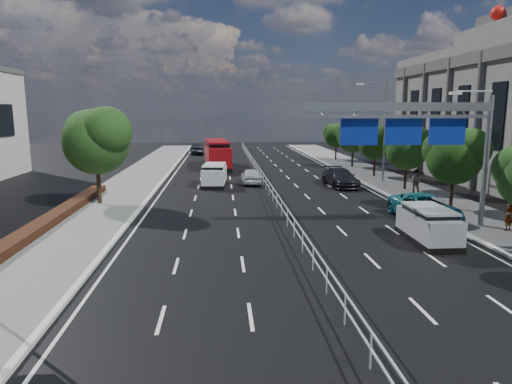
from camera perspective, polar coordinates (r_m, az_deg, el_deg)
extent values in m
plane|color=black|center=(15.33, 10.17, -14.72)|extent=(160.00, 160.00, 0.00)
cube|color=silver|center=(15.78, -24.57, -14.49)|extent=(0.25, 140.00, 0.15)
cube|color=silver|center=(36.53, 1.37, 1.64)|extent=(0.05, 85.00, 0.05)
cube|color=silver|center=(36.60, 1.37, 0.94)|extent=(0.05, 85.00, 0.05)
cylinder|color=gray|center=(27.58, 26.79, 3.22)|extent=(0.28, 0.28, 7.20)
cube|color=gray|center=(25.20, 17.42, 10.14)|extent=(10.20, 0.25, 0.45)
cube|color=gray|center=(25.21, 17.36, 9.00)|extent=(10.20, 0.18, 0.18)
cylinder|color=gray|center=(26.95, 25.59, 11.29)|extent=(2.00, 0.10, 0.10)
cube|color=silver|center=(26.47, 23.66, 11.25)|extent=(0.60, 0.25, 0.15)
cube|color=#0D2594|center=(26.55, 22.79, 6.98)|extent=(2.00, 0.08, 1.40)
cube|color=white|center=(26.59, 22.74, 6.99)|extent=(1.80, 0.02, 1.20)
cube|color=#0D2594|center=(25.54, 17.95, 7.18)|extent=(2.00, 0.08, 1.40)
cube|color=white|center=(25.59, 17.91, 7.19)|extent=(1.80, 0.02, 1.20)
cube|color=#0D2594|center=(24.73, 12.76, 7.34)|extent=(2.00, 0.08, 1.40)
cube|color=white|center=(24.78, 12.73, 7.35)|extent=(1.80, 0.02, 1.20)
cylinder|color=gray|center=(42.05, 15.82, 7.18)|extent=(0.16, 0.16, 9.00)
cylinder|color=gray|center=(41.68, 14.52, 13.13)|extent=(0.10, 2.40, 0.10)
cube|color=silver|center=(41.30, 12.89, 13.02)|extent=(0.60, 0.25, 0.15)
cube|color=#4C4947|center=(41.19, 26.51, 14.97)|extent=(0.40, 36.00, 1.00)
sphere|color=#B2140C|center=(42.09, 27.99, 19.14)|extent=(1.10, 1.10, 1.10)
cylinder|color=black|center=(32.85, -19.09, 1.44)|extent=(0.28, 0.28, 3.50)
sphere|color=#133B13|center=(32.59, -19.35, 5.95)|extent=(4.40, 4.40, 4.40)
sphere|color=#133B13|center=(31.69, -18.18, 7.18)|extent=(3.30, 3.30, 3.30)
sphere|color=#133B13|center=(33.40, -20.41, 6.94)|extent=(3.08, 3.08, 3.08)
cylinder|color=black|center=(32.04, 23.28, 0.33)|extent=(0.22, 0.22, 2.80)
sphere|color=black|center=(31.78, 23.54, 4.01)|extent=(3.50, 3.50, 3.50)
sphere|color=black|center=(31.61, 25.18, 4.89)|extent=(2.62, 2.62, 2.62)
sphere|color=black|center=(31.93, 22.18, 4.94)|extent=(2.45, 2.45, 2.45)
cylinder|color=black|center=(38.76, 18.17, 2.15)|extent=(0.22, 0.22, 2.70)
sphere|color=#133B13|center=(38.55, 18.34, 5.09)|extent=(3.30, 3.30, 3.30)
sphere|color=#133B13|center=(38.32, 19.58, 5.80)|extent=(2.48, 2.48, 2.47)
sphere|color=#133B13|center=(38.76, 17.30, 5.81)|extent=(2.31, 2.31, 2.31)
cylinder|color=black|center=(45.72, 14.59, 3.45)|extent=(0.21, 0.21, 2.65)
sphere|color=black|center=(45.55, 14.70, 5.90)|extent=(3.20, 3.20, 3.20)
sphere|color=black|center=(45.28, 15.70, 6.50)|extent=(2.40, 2.40, 2.40)
sphere|color=black|center=(45.79, 13.87, 6.49)|extent=(2.24, 2.24, 2.24)
cylinder|color=black|center=(52.82, 11.97, 4.53)|extent=(0.23, 0.23, 2.85)
sphere|color=#133B13|center=(52.66, 12.05, 6.81)|extent=(3.60, 3.60, 3.60)
sphere|color=#133B13|center=(52.33, 13.01, 7.38)|extent=(2.70, 2.70, 2.70)
sphere|color=#133B13|center=(52.98, 11.25, 7.35)|extent=(2.52, 2.52, 2.52)
cylinder|color=black|center=(60.03, 9.96, 5.13)|extent=(0.21, 0.21, 2.60)
sphere|color=black|center=(59.90, 10.01, 6.96)|extent=(3.10, 3.10, 3.10)
sphere|color=black|center=(59.58, 10.72, 7.42)|extent=(2.32, 2.33, 2.32)
sphere|color=black|center=(60.20, 9.41, 7.39)|extent=(2.17, 2.17, 2.17)
cube|color=black|center=(39.46, -5.20, 1.00)|extent=(2.22, 4.50, 0.31)
cube|color=silver|center=(39.35, -5.21, 2.09)|extent=(2.18, 4.41, 1.29)
cube|color=black|center=(39.27, -5.23, 3.02)|extent=(1.94, 3.21, 0.57)
cube|color=silver|center=(39.23, -5.24, 3.43)|extent=(2.03, 3.47, 0.11)
cylinder|color=black|center=(38.13, -6.55, 0.91)|extent=(0.32, 0.66, 0.64)
cylinder|color=black|center=(37.98, -4.23, 0.91)|extent=(0.32, 0.66, 0.64)
cylinder|color=black|center=(40.90, -6.11, 1.54)|extent=(0.32, 0.66, 0.64)
cylinder|color=black|center=(40.77, -3.93, 1.55)|extent=(0.32, 0.66, 0.64)
cube|color=black|center=(52.31, -4.90, 3.26)|extent=(3.32, 10.49, 0.31)
cube|color=maroon|center=(52.17, -4.92, 4.70)|extent=(3.26, 10.28, 2.10)
cube|color=black|center=(52.08, -4.94, 5.85)|extent=(2.82, 7.44, 0.92)
cube|color=maroon|center=(52.05, -4.94, 6.36)|extent=(2.97, 8.05, 0.18)
cylinder|color=black|center=(48.92, -5.78, 2.96)|extent=(0.32, 0.66, 0.64)
cylinder|color=black|center=(49.08, -3.42, 3.01)|extent=(0.32, 0.66, 0.64)
cylinder|color=black|center=(55.54, -6.21, 3.80)|extent=(0.32, 0.66, 0.64)
cylinder|color=black|center=(55.68, -4.13, 3.85)|extent=(0.32, 0.66, 0.64)
imported|color=silver|center=(40.41, -0.61, 2.03)|extent=(1.72, 4.12, 1.39)
imported|color=black|center=(68.76, -7.05, 5.46)|extent=(2.45, 5.42, 1.72)
cube|color=black|center=(24.24, 20.65, -5.50)|extent=(1.83, 4.20, 0.28)
cube|color=#9D9EA3|center=(24.07, 20.75, -3.91)|extent=(1.79, 4.12, 1.18)
cube|color=black|center=(23.94, 20.84, -2.54)|extent=(1.64, 2.97, 0.52)
cube|color=#9D9EA3|center=(23.89, 20.88, -1.93)|extent=(1.71, 3.22, 0.10)
cylinder|color=black|center=(22.72, 20.37, -6.11)|extent=(0.26, 0.59, 0.59)
cylinder|color=black|center=(23.34, 23.66, -5.91)|extent=(0.26, 0.59, 0.59)
cylinder|color=black|center=(25.12, 17.89, -4.44)|extent=(0.26, 0.59, 0.59)
cylinder|color=black|center=(25.68, 20.93, -4.30)|extent=(0.26, 0.59, 0.59)
imported|color=#1A6876|center=(28.67, 20.35, -1.84)|extent=(2.93, 5.66, 1.53)
imported|color=black|center=(39.58, 10.50, 1.78)|extent=(2.52, 5.38, 1.52)
imported|color=gray|center=(27.51, 29.02, -2.64)|extent=(0.68, 0.58, 1.57)
imported|color=gray|center=(36.57, 19.27, 1.22)|extent=(1.15, 1.06, 1.90)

